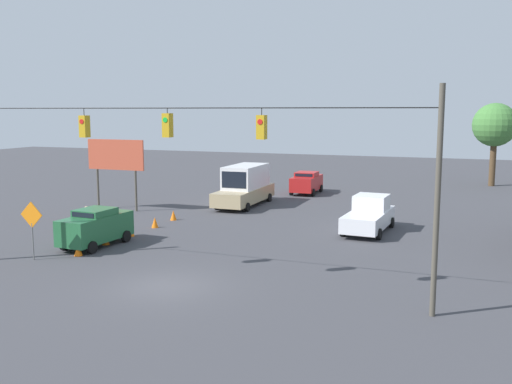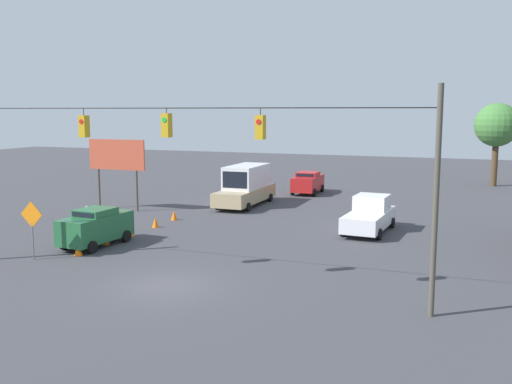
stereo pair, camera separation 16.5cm
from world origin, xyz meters
The scene contains 15 objects.
ground_plane centered at (0.00, 0.00, 0.00)m, with size 140.00×140.00×0.00m, color #3D3D42.
overhead_signal_span centered at (0.01, -0.35, 4.93)m, with size 20.97×0.38×8.03m.
pickup_truck_white_oncoming_far centered at (-5.89, -13.67, 0.98)m, with size 2.53×5.67×2.12m.
box_truck_tan_withflow_far centered at (4.55, -19.87, 1.48)m, with size 2.63×7.39×3.02m.
sedan_red_withflow_deep centered at (1.83, -27.37, 0.98)m, with size 2.17×4.37×1.87m.
sedan_green_parked_shoulder centered at (7.00, -4.83, 1.04)m, with size 2.18×4.37×2.01m.
traffic_cone_nearest centered at (6.58, -2.80, 0.32)m, with size 0.42×0.42×0.65m, color orange.
traffic_cone_second centered at (6.73, -5.27, 0.32)m, with size 0.42×0.42×0.65m, color orange.
traffic_cone_third centered at (6.61, -7.50, 0.32)m, with size 0.42×0.42×0.65m, color orange.
traffic_cone_fourth centered at (6.58, -10.11, 0.32)m, with size 0.42×0.42×0.65m, color orange.
traffic_cone_fifth centered at (6.69, -12.63, 0.32)m, with size 0.42×0.42×0.65m, color orange.
roadside_billboard centered at (12.42, -14.67, 3.71)m, with size 4.59×0.16×5.07m.
work_zone_sign centered at (8.08, -1.40, 1.99)m, with size 1.27×0.06×2.84m.
pedestrian centered at (9.40, -7.23, 0.80)m, with size 0.40×0.28×1.62m.
tree_horizon_left centered at (-13.26, -38.44, 5.71)m, with size 4.07×4.07×7.82m.
Camera 2 is at (-11.57, 19.69, 7.14)m, focal length 40.00 mm.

